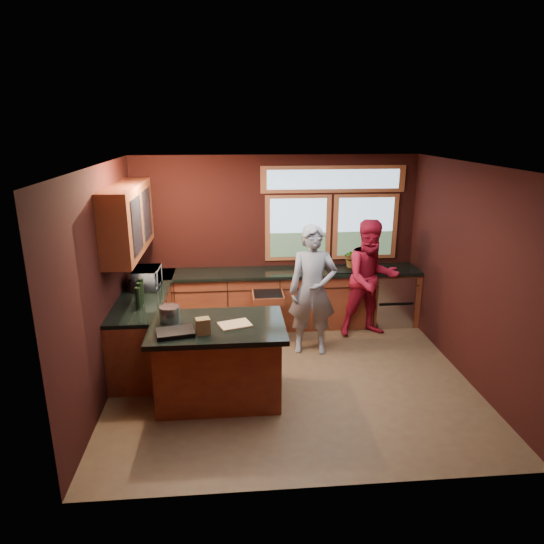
{
  "coord_description": "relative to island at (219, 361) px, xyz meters",
  "views": [
    {
      "loc": [
        -0.74,
        -5.57,
        3.15
      ],
      "look_at": [
        -0.21,
        0.4,
        1.31
      ],
      "focal_mm": 32.0,
      "sensor_mm": 36.0,
      "label": 1
    }
  ],
  "objects": [
    {
      "name": "cutting_board",
      "position": [
        0.2,
        -0.05,
        0.48
      ],
      "size": [
        0.41,
        0.35,
        0.02
      ],
      "primitive_type": "cube",
      "rotation": [
        0.0,
        0.0,
        0.32
      ],
      "color": "tan",
      "rests_on": "island"
    },
    {
      "name": "microwave",
      "position": [
        -1.01,
        1.45,
        0.59
      ],
      "size": [
        0.36,
        0.52,
        0.28
      ],
      "primitive_type": "imported",
      "rotation": [
        0.0,
        0.0,
        1.54
      ],
      "color": "#999999",
      "rests_on": "left_counter"
    },
    {
      "name": "person_grey",
      "position": [
        1.3,
        1.14,
        0.44
      ],
      "size": [
        0.72,
        0.53,
        1.84
      ],
      "primitive_type": "imported",
      "rotation": [
        0.0,
        0.0,
        -0.13
      ],
      "color": "slate",
      "rests_on": "floor"
    },
    {
      "name": "paper_towel",
      "position": [
        1.28,
        2.09,
        0.59
      ],
      "size": [
        0.12,
        0.12,
        0.28
      ],
      "primitive_type": "cylinder",
      "color": "silver",
      "rests_on": "back_counter"
    },
    {
      "name": "potted_plant",
      "position": [
        2.11,
        2.14,
        0.61
      ],
      "size": [
        0.29,
        0.25,
        0.33
      ],
      "primitive_type": "imported",
      "color": "#999999",
      "rests_on": "back_counter"
    },
    {
      "name": "black_tray",
      "position": [
        -0.45,
        -0.25,
        0.49
      ],
      "size": [
        0.45,
        0.35,
        0.05
      ],
      "primitive_type": "cube",
      "rotation": [
        0.0,
        0.0,
        0.2
      ],
      "color": "black",
      "rests_on": "island"
    },
    {
      "name": "stock_pot",
      "position": [
        -0.55,
        0.15,
        0.56
      ],
      "size": [
        0.24,
        0.24,
        0.18
      ],
      "primitive_type": "cylinder",
      "color": "#ADADB2",
      "rests_on": "island"
    },
    {
      "name": "floor",
      "position": [
        0.91,
        0.39,
        -0.48
      ],
      "size": [
        4.5,
        4.5,
        0.0
      ],
      "primitive_type": "plane",
      "color": "brown",
      "rests_on": "ground"
    },
    {
      "name": "back_counter",
      "position": [
        1.11,
        2.09,
        -0.01
      ],
      "size": [
        4.5,
        0.64,
        0.93
      ],
      "color": "#5C2115",
      "rests_on": "floor"
    },
    {
      "name": "paper_bag",
      "position": [
        -0.15,
        -0.25,
        0.56
      ],
      "size": [
        0.17,
        0.15,
        0.18
      ],
      "primitive_type": "cube",
      "rotation": [
        0.0,
        0.0,
        0.23
      ],
      "color": "brown",
      "rests_on": "island"
    },
    {
      "name": "person_red",
      "position": [
        2.28,
        1.64,
        0.43
      ],
      "size": [
        0.97,
        0.8,
        1.81
      ],
      "primitive_type": "imported",
      "rotation": [
        0.0,
        0.0,
        0.14
      ],
      "color": "#A31329",
      "rests_on": "floor"
    },
    {
      "name": "left_counter",
      "position": [
        -1.04,
        1.24,
        -0.01
      ],
      "size": [
        0.64,
        2.3,
        0.93
      ],
      "color": "#5C2115",
      "rests_on": "floor"
    },
    {
      "name": "island",
      "position": [
        0.0,
        0.0,
        0.0
      ],
      "size": [
        1.55,
        1.05,
        0.95
      ],
      "color": "#5C2115",
      "rests_on": "floor"
    },
    {
      "name": "room_shell",
      "position": [
        0.31,
        0.72,
        1.32
      ],
      "size": [
        4.52,
        4.02,
        2.71
      ],
      "color": "black",
      "rests_on": "ground"
    }
  ]
}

